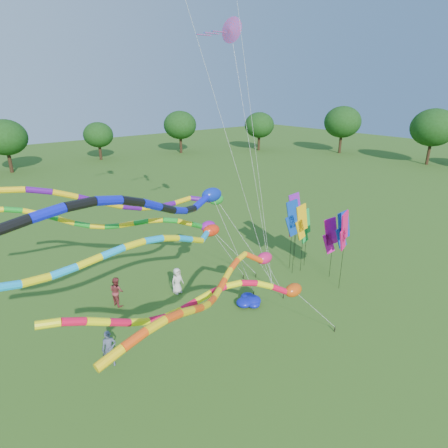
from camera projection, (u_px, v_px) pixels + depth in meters
ground at (296, 342)px, 18.39m from camera, size 160.00×160.00×0.00m
tree_ring at (276, 252)px, 15.53m from camera, size 118.34×117.43×9.67m
tube_kite_red at (221, 299)px, 14.90m from camera, size 12.86×1.92×5.87m
tube_kite_orange at (227, 281)px, 14.84m from camera, size 12.54×5.43×6.43m
tube_kite_purple at (117, 200)px, 16.55m from camera, size 16.53×3.15×8.97m
tube_kite_blue at (134, 209)px, 12.45m from camera, size 16.13×5.05×9.72m
tube_kite_cyan at (138, 249)px, 16.14m from camera, size 16.39×4.10×7.53m
tube_kite_green at (138, 222)px, 21.04m from camera, size 13.34×5.40×6.78m
delta_kite_high_c at (231, 30)px, 19.35m from camera, size 3.20×3.78×15.33m
banner_pole_green at (305, 226)px, 25.16m from camera, size 1.16×0.10×4.23m
banner_pole_magenta_b at (330, 236)px, 23.59m from camera, size 1.11×0.49×4.23m
banner_pole_orange at (301, 222)px, 24.18m from camera, size 1.16×0.14×4.83m
banner_pole_blue_a at (293, 218)px, 23.79m from camera, size 1.14×0.39×5.20m
banner_pole_magenta_a at (344, 231)px, 21.76m from camera, size 1.15×0.33×5.17m
banner_pole_blue_b at (343, 230)px, 22.78m from camera, size 1.15×0.32×4.88m
banner_pole_violet at (295, 210)px, 25.74m from camera, size 1.14×0.39×5.08m
banner_pole_red at (291, 219)px, 24.37m from camera, size 1.11×0.50×4.98m
blue_nylon_heap at (248, 300)px, 21.54m from camera, size 1.56×1.69×0.52m
person_a at (177, 281)px, 22.54m from camera, size 0.85×0.60×1.64m
person_b at (109, 349)px, 16.62m from camera, size 0.76×0.64×1.75m
person_c at (117, 291)px, 21.29m from camera, size 0.80×0.95×1.74m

